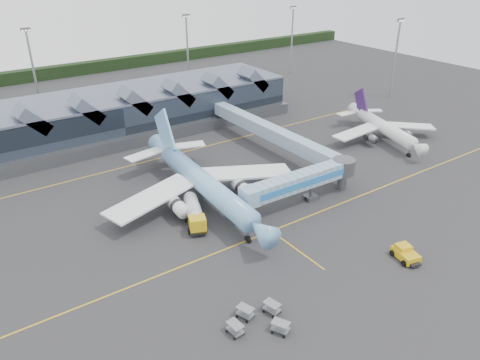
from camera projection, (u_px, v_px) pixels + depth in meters
ground at (242, 210)px, 79.86m from camera, size 260.00×260.00×0.00m
taxi_stripes at (212, 188)px, 87.21m from camera, size 120.00×60.00×0.01m
tree_line_far at (58, 72)px, 159.76m from camera, size 260.00×4.00×4.00m
terminal at (109, 115)px, 109.88m from camera, size 90.00×22.25×12.52m
light_masts at (175, 57)px, 131.11m from camera, size 132.40×42.56×22.45m
main_airliner at (201, 181)px, 81.16m from camera, size 35.83×41.25×13.25m
regional_jet at (383, 127)px, 107.77m from camera, size 25.02×27.99×9.80m
jet_bridge at (308, 179)px, 80.80m from camera, size 24.12×4.16×6.05m
fuel_truck at (194, 212)px, 75.69m from camera, size 5.70×10.01×3.40m
pushback_tug at (405, 254)px, 67.08m from camera, size 3.60×4.82×1.97m
baggage_carts at (258, 318)px, 55.53m from camera, size 7.28×6.76×1.44m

